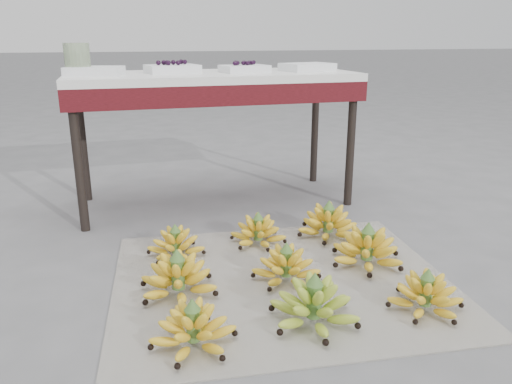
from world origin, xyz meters
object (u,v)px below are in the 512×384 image
object	(u,v)px
bunch_front_right	(426,296)
tray_far_left	(95,71)
bunch_back_right	(328,224)
newspaper_mat	(281,281)
bunch_mid_left	(178,278)
bunch_mid_right	(367,250)
bunch_back_left	(176,245)
bunch_mid_center	(286,267)
glass_jar	(77,59)
vendor_table	(213,88)
bunch_front_left	(193,330)
tray_left	(172,69)
tray_right	(244,68)
tray_far_right	(307,67)
bunch_back_center	(258,232)
bunch_front_center	(314,306)

from	to	relation	value
bunch_front_right	tray_far_left	size ratio (longest dim) A/B	1.09
bunch_back_right	newspaper_mat	bearing A→B (deg)	-126.21
bunch_front_right	bunch_mid_left	distance (m)	0.86
bunch_mid_right	bunch_back_left	xyz separation A→B (m)	(-0.73, 0.29, -0.01)
bunch_mid_center	glass_jar	distance (m)	1.43
bunch_back_right	vendor_table	bearing A→B (deg)	129.45
bunch_front_left	bunch_mid_right	world-z (taller)	bunch_mid_right
bunch_mid_left	tray_left	distance (m)	1.22
tray_far_left	tray_left	distance (m)	0.38
bunch_back_left	tray_left	size ratio (longest dim) A/B	1.05
bunch_mid_center	bunch_back_left	xyz separation A→B (m)	(-0.37, 0.34, -0.00)
vendor_table	tray_left	size ratio (longest dim) A/B	5.20
bunch_front_left	bunch_back_right	distance (m)	1.01
tray_right	tray_far_right	distance (m)	0.35
bunch_back_left	bunch_back_center	world-z (taller)	bunch_back_center
bunch_front_left	bunch_front_right	size ratio (longest dim) A/B	0.92
bunch_front_center	bunch_back_center	distance (m)	0.67
newspaper_mat	tray_right	size ratio (longest dim) A/B	4.85
newspaper_mat	tray_far_left	bearing A→B (deg)	122.77
bunch_mid_right	bunch_back_right	xyz separation A→B (m)	(-0.03, 0.32, -0.00)
bunch_front_left	bunch_front_right	world-z (taller)	bunch_front_left
bunch_front_left	bunch_mid_center	world-z (taller)	bunch_front_left
newspaper_mat	tray_left	world-z (taller)	tray_left
tray_right	tray_far_right	size ratio (longest dim) A/B	0.86
bunch_mid_right	bunch_mid_center	bearing A→B (deg)	-167.49
tray_far_right	glass_jar	size ratio (longest dim) A/B	1.97
tray_left	tray_far_right	size ratio (longest dim) A/B	0.95
tray_far_left	tray_right	xyz separation A→B (m)	(0.75, -0.01, 0.00)
newspaper_mat	tray_far_right	size ratio (longest dim) A/B	4.19
bunch_front_right	bunch_back_right	bearing A→B (deg)	113.33
vendor_table	tray_left	bearing A→B (deg)	175.28
vendor_table	tray_left	xyz separation A→B (m)	(-0.21, 0.02, 0.10)
tray_left	bunch_mid_right	bearing A→B (deg)	-57.55
bunch_mid_right	tray_far_right	xyz separation A→B (m)	(0.09, 0.93, 0.66)
bunch_front_right	vendor_table	distance (m)	1.52
bunch_front_center	tray_far_left	xyz separation A→B (m)	(-0.63, 1.28, 0.66)
bunch_front_center	bunch_back_right	world-z (taller)	bunch_front_center
tray_far_left	tray_left	size ratio (longest dim) A/B	1.04
bunch_front_right	bunch_back_center	bearing A→B (deg)	138.07
tray_far_left	bunch_mid_left	bearing A→B (deg)	-76.13
newspaper_mat	bunch_mid_right	xyz separation A→B (m)	(0.38, 0.04, 0.06)
bunch_back_left	vendor_table	bearing A→B (deg)	82.82
bunch_back_right	glass_jar	world-z (taller)	glass_jar
newspaper_mat	vendor_table	size ratio (longest dim) A/B	0.84
bunch_back_center	tray_left	world-z (taller)	tray_left
bunch_mid_left	bunch_mid_center	world-z (taller)	bunch_mid_left
tray_right	newspaper_mat	bearing A→B (deg)	-96.96
bunch_front_center	bunch_back_right	distance (m)	0.75
bunch_back_center	vendor_table	world-z (taller)	vendor_table
tray_left	tray_far_right	xyz separation A→B (m)	(0.72, -0.05, -0.00)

